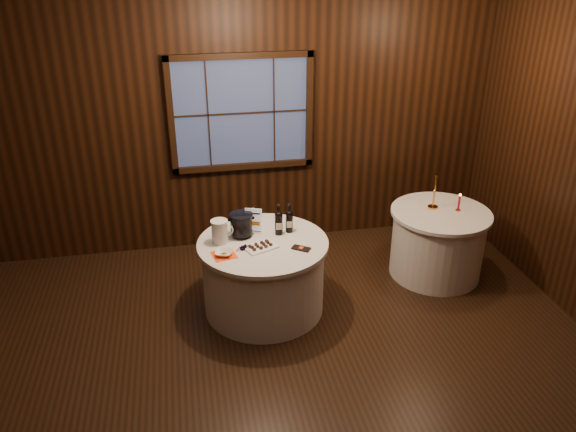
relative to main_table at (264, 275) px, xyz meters
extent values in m
plane|color=black|center=(0.00, -1.00, -0.39)|extent=(6.00, 6.00, 0.00)
cube|color=black|center=(0.00, 1.50, 1.11)|extent=(6.00, 0.02, 3.00)
cube|color=#384775|center=(0.00, 1.47, 1.26)|extent=(1.50, 0.01, 1.20)
cylinder|color=silver|center=(0.00, 0.00, -0.02)|extent=(1.20, 1.20, 0.73)
cylinder|color=silver|center=(0.00, 0.00, 0.36)|extent=(1.28, 1.28, 0.04)
cylinder|color=silver|center=(2.00, 0.30, -0.02)|extent=(1.00, 1.00, 0.73)
cylinder|color=silver|center=(2.00, 0.30, 0.36)|extent=(1.08, 1.08, 0.04)
cube|color=silver|center=(-0.05, 0.22, 0.39)|extent=(0.16, 0.13, 0.01)
cube|color=silver|center=(-0.05, 0.22, 0.53)|extent=(0.02, 0.02, 0.26)
cube|color=white|center=(-0.05, 0.21, 0.53)|extent=(0.16, 0.06, 0.24)
cylinder|color=black|center=(0.18, 0.13, 0.49)|extent=(0.08, 0.08, 0.21)
sphere|color=black|center=(0.18, 0.13, 0.59)|extent=(0.08, 0.08, 0.08)
cylinder|color=black|center=(0.18, 0.13, 0.65)|extent=(0.03, 0.03, 0.09)
cylinder|color=black|center=(0.18, 0.13, 0.69)|extent=(0.03, 0.03, 0.02)
cube|color=beige|center=(0.18, 0.09, 0.49)|extent=(0.06, 0.01, 0.07)
cylinder|color=black|center=(0.29, 0.16, 0.48)|extent=(0.07, 0.07, 0.20)
sphere|color=black|center=(0.29, 0.16, 0.58)|extent=(0.07, 0.07, 0.07)
cylinder|color=black|center=(0.29, 0.16, 0.63)|extent=(0.03, 0.03, 0.09)
cylinder|color=black|center=(0.29, 0.16, 0.68)|extent=(0.03, 0.03, 0.02)
cube|color=beige|center=(0.29, 0.12, 0.48)|extent=(0.05, 0.01, 0.07)
cylinder|color=black|center=(-0.19, 0.16, 0.40)|extent=(0.17, 0.17, 0.03)
cylinder|color=black|center=(-0.19, 0.16, 0.51)|extent=(0.22, 0.22, 0.19)
cylinder|color=black|center=(-0.19, 0.16, 0.61)|extent=(0.23, 0.23, 0.02)
cube|color=white|center=(-0.04, -0.12, 0.39)|extent=(0.35, 0.29, 0.02)
cube|color=black|center=(0.33, -0.22, 0.39)|extent=(0.19, 0.17, 0.01)
cylinder|color=#382814|center=(-0.26, -0.12, 0.40)|extent=(0.06, 0.03, 0.03)
cylinder|color=silver|center=(-0.41, 0.06, 0.49)|extent=(0.15, 0.15, 0.22)
cylinder|color=silver|center=(-0.41, 0.06, 0.61)|extent=(0.17, 0.17, 0.01)
torus|color=silver|center=(-0.33, 0.06, 0.51)|extent=(0.11, 0.02, 0.11)
cube|color=#FF4915|center=(-0.39, -0.19, 0.38)|extent=(0.25, 0.25, 0.00)
imported|color=white|center=(-0.39, -0.19, 0.41)|extent=(0.19, 0.19, 0.04)
cylinder|color=#D38D42|center=(1.95, 0.40, 0.39)|extent=(0.11, 0.11, 0.02)
cylinder|color=#D38D42|center=(1.95, 0.40, 0.57)|extent=(0.02, 0.02, 0.34)
cylinder|color=#D38D42|center=(1.95, 0.40, 0.76)|extent=(0.06, 0.06, 0.03)
cylinder|color=#D38D42|center=(2.18, 0.28, 0.39)|extent=(0.05, 0.05, 0.01)
cylinder|color=#AD0D19|center=(2.18, 0.28, 0.48)|extent=(0.02, 0.02, 0.16)
sphere|color=#FFB23F|center=(2.18, 0.28, 0.57)|extent=(0.02, 0.02, 0.02)
camera|label=1|loc=(-0.69, -4.74, 2.98)|focal=35.00mm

